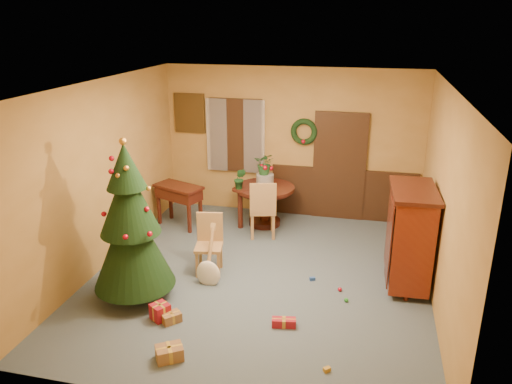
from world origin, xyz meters
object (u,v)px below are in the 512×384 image
(christmas_tree, at_px, (131,225))
(sideboard, at_px, (410,234))
(dining_table, at_px, (265,198))
(chair_near, at_px, (209,241))
(writing_desk, at_px, (179,195))

(christmas_tree, relative_size, sideboard, 1.54)
(dining_table, xyz_separation_m, sideboard, (2.51, -1.72, 0.27))
(chair_near, xyz_separation_m, writing_desk, (-1.12, 1.57, 0.10))
(dining_table, xyz_separation_m, chair_near, (-0.44, -1.98, -0.04))
(chair_near, distance_m, writing_desk, 1.93)
(writing_desk, relative_size, sideboard, 0.67)
(writing_desk, bearing_deg, dining_table, 14.76)
(chair_near, relative_size, writing_desk, 0.93)
(christmas_tree, bearing_deg, dining_table, 67.62)
(christmas_tree, bearing_deg, chair_near, 51.70)
(sideboard, bearing_deg, dining_table, 145.68)
(dining_table, height_order, writing_desk, writing_desk)
(dining_table, relative_size, christmas_tree, 0.48)
(chair_near, bearing_deg, writing_desk, 125.43)
(christmas_tree, xyz_separation_m, writing_desk, (-0.34, 2.55, -0.50))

